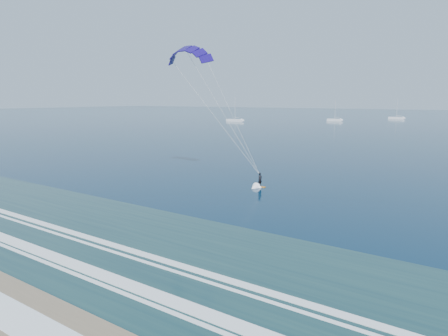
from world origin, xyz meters
TOP-DOWN VIEW (x-y plane):
  - kitesurfer_rig at (-4.97, 32.44)m, footprint 14.47×5.93m
  - sailboat_0 at (-84.77, 159.52)m, footprint 9.22×2.40m
  - sailboat_1 at (-44.44, 190.99)m, footprint 7.48×2.40m
  - sailboat_2 at (-22.93, 231.64)m, footprint 8.30×2.40m

SIDE VIEW (x-z plane):
  - sailboat_1 at x=-44.44m, z-range -4.55..5.89m
  - sailboat_2 at x=-22.93m, z-range -4.95..6.30m
  - sailboat_0 at x=-84.77m, z-range -5.55..6.92m
  - kitesurfer_rig at x=-4.97m, z-range 0.33..19.47m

